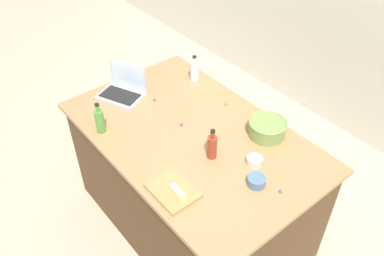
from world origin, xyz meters
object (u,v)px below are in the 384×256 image
object	(u,v)px
mixing_bowl_large	(267,128)
cutting_board	(173,191)
bottle_soy	(212,146)
bottle_vinegar	(194,70)
bottle_olive	(100,121)
butter_stick_left	(177,192)
ramekin_medium	(256,181)
laptop	(123,89)
ramekin_small	(254,161)

from	to	relation	value
mixing_bowl_large	cutting_board	distance (m)	0.76
mixing_bowl_large	bottle_soy	size ratio (longest dim) A/B	1.16
bottle_vinegar	bottle_olive	world-z (taller)	bottle_olive
cutting_board	butter_stick_left	distance (m)	0.05
cutting_board	ramekin_medium	xyz separation A→B (m)	(0.25, 0.40, 0.02)
laptop	mixing_bowl_large	world-z (taller)	laptop
mixing_bowl_large	butter_stick_left	size ratio (longest dim) A/B	2.20
bottle_soy	ramekin_small	distance (m)	0.26
ramekin_small	ramekin_medium	xyz separation A→B (m)	(0.12, -0.11, 0.00)
bottle_vinegar	ramekin_medium	size ratio (longest dim) A/B	1.94
cutting_board	bottle_olive	bearing A→B (deg)	-176.13
bottle_soy	cutting_board	size ratio (longest dim) A/B	0.77
bottle_olive	ramekin_medium	bearing A→B (deg)	24.99
bottle_olive	bottle_soy	bearing A→B (deg)	32.38
butter_stick_left	ramekin_small	world-z (taller)	butter_stick_left
mixing_bowl_large	ramekin_small	bearing A→B (deg)	-61.86
cutting_board	ramekin_medium	size ratio (longest dim) A/B	2.59
cutting_board	mixing_bowl_large	bearing A→B (deg)	90.08
bottle_vinegar	cutting_board	distance (m)	1.13
bottle_soy	ramekin_medium	distance (m)	0.33
cutting_board	bottle_soy	bearing A→B (deg)	101.77
bottle_soy	bottle_vinegar	distance (m)	0.85
bottle_soy	ramekin_medium	bearing A→B (deg)	8.07
bottle_vinegar	cutting_board	xyz separation A→B (m)	(0.79, -0.80, -0.07)
butter_stick_left	laptop	bearing A→B (deg)	164.22
laptop	ramekin_small	size ratio (longest dim) A/B	3.92
bottle_soy	butter_stick_left	xyz separation A→B (m)	(0.12, -0.35, -0.05)
laptop	cutting_board	world-z (taller)	laptop
ramekin_medium	bottle_olive	bearing A→B (deg)	-155.01
cutting_board	ramekin_small	bearing A→B (deg)	75.32
bottle_olive	cutting_board	world-z (taller)	bottle_olive
bottle_soy	cutting_board	world-z (taller)	bottle_soy
ramekin_small	laptop	bearing A→B (deg)	-168.61
butter_stick_left	ramekin_medium	size ratio (longest dim) A/B	1.05
bottle_soy	butter_stick_left	bearing A→B (deg)	-71.55
bottle_vinegar	bottle_olive	xyz separation A→B (m)	(0.09, -0.85, 0.01)
ramekin_medium	laptop	bearing A→B (deg)	-174.71
bottle_soy	ramekin_small	world-z (taller)	bottle_soy
laptop	mixing_bowl_large	distance (m)	1.07
laptop	bottle_vinegar	world-z (taller)	laptop
butter_stick_left	ramekin_medium	distance (m)	0.45
laptop	ramekin_small	bearing A→B (deg)	11.39
bottle_soy	ramekin_medium	size ratio (longest dim) A/B	1.99
bottle_olive	butter_stick_left	bearing A→B (deg)	3.65
mixing_bowl_large	cutting_board	bearing A→B (deg)	-89.92
laptop	ramekin_medium	xyz separation A→B (m)	(1.22, 0.11, -0.02)
laptop	ramekin_small	world-z (taller)	laptop
laptop	cutting_board	bearing A→B (deg)	-16.46
laptop	bottle_soy	size ratio (longest dim) A/B	1.78
bottle_vinegar	butter_stick_left	bearing A→B (deg)	-44.02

